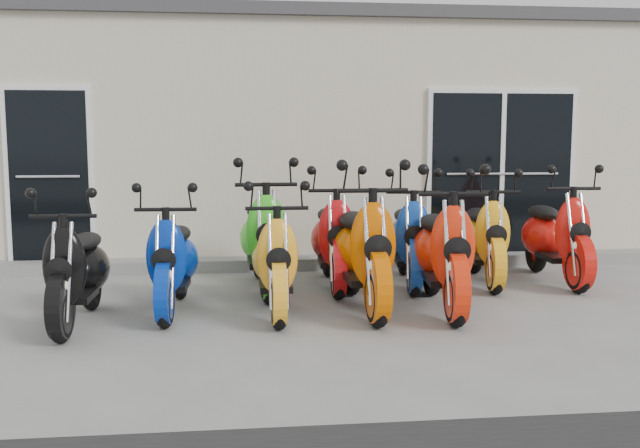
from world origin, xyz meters
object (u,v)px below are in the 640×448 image
at_px(scooter_front_red, 443,236).
at_px(scooter_back_green, 263,223).
at_px(scooter_back_blue, 409,226).
at_px(scooter_back_yellow, 485,225).
at_px(scooter_front_orange_b, 363,234).
at_px(scooter_front_blue, 172,246).
at_px(scooter_front_orange_a, 275,246).
at_px(scooter_front_black, 76,255).
at_px(scooter_back_red, 333,226).
at_px(scooter_back_extra, 556,223).

xyz_separation_m(scooter_front_red, scooter_back_green, (-1.71, 1.10, 0.02)).
bearing_deg(scooter_back_blue, scooter_back_yellow, 8.30).
distance_m(scooter_front_orange_b, scooter_back_green, 1.38).
distance_m(scooter_front_blue, scooter_front_orange_b, 1.84).
bearing_deg(scooter_front_orange_b, scooter_front_blue, 175.71).
height_order(scooter_front_blue, scooter_front_orange_b, scooter_front_orange_b).
bearing_deg(scooter_front_orange_a, scooter_front_red, -1.45).
relative_size(scooter_front_blue, scooter_back_blue, 0.95).
distance_m(scooter_front_black, scooter_front_red, 3.43).
distance_m(scooter_front_blue, scooter_front_red, 2.62).
distance_m(scooter_back_red, scooter_back_yellow, 1.77).
bearing_deg(scooter_front_orange_b, scooter_back_blue, 55.35).
height_order(scooter_back_yellow, scooter_back_extra, scooter_back_extra).
bearing_deg(scooter_back_red, scooter_back_extra, 2.31).
height_order(scooter_back_green, scooter_back_extra, scooter_back_green).
relative_size(scooter_back_green, scooter_back_extra, 1.07).
relative_size(scooter_front_orange_a, scooter_front_orange_b, 0.87).
xyz_separation_m(scooter_front_orange_b, scooter_front_red, (0.78, -0.09, -0.02)).
bearing_deg(scooter_back_red, scooter_front_orange_b, -79.65).
bearing_deg(scooter_back_extra, scooter_front_black, -162.87).
bearing_deg(scooter_back_blue, scooter_front_orange_b, -115.50).
relative_size(scooter_front_black, scooter_back_extra, 0.92).
relative_size(scooter_front_orange_a, scooter_back_extra, 0.94).
xyz_separation_m(scooter_front_black, scooter_back_red, (2.49, 1.35, 0.06)).
relative_size(scooter_front_blue, scooter_front_orange_a, 0.98).
xyz_separation_m(scooter_front_black, scooter_front_orange_a, (1.79, 0.22, 0.02)).
height_order(scooter_back_green, scooter_back_red, scooter_back_green).
bearing_deg(scooter_front_orange_a, scooter_back_green, 93.76).
xyz_separation_m(scooter_back_blue, scooter_back_yellow, (0.89, 0.01, -0.00)).
distance_m(scooter_back_green, scooter_back_red, 0.78).
relative_size(scooter_front_orange_a, scooter_back_red, 0.94).
distance_m(scooter_front_orange_a, scooter_back_yellow, 2.73).
bearing_deg(scooter_front_black, scooter_back_extra, 15.68).
height_order(scooter_front_black, scooter_front_orange_b, scooter_front_orange_b).
relative_size(scooter_front_black, scooter_back_green, 0.86).
distance_m(scooter_front_orange_b, scooter_back_blue, 1.32).
bearing_deg(scooter_back_yellow, scooter_back_blue, -171.58).
distance_m(scooter_front_blue, scooter_back_blue, 2.75).
bearing_deg(scooter_back_blue, scooter_back_extra, 7.22).
distance_m(scooter_front_red, scooter_back_extra, 2.05).
height_order(scooter_front_black, scooter_back_green, scooter_back_green).
distance_m(scooter_front_black, scooter_front_orange_a, 1.80).
bearing_deg(scooter_front_red, scooter_back_green, 152.93).
xyz_separation_m(scooter_front_red, scooter_back_red, (-0.93, 1.16, -0.03)).
bearing_deg(scooter_front_orange_a, scooter_back_extra, 18.53).
bearing_deg(scooter_front_orange_b, scooter_back_red, 96.85).
xyz_separation_m(scooter_front_orange_a, scooter_back_green, (-0.07, 1.06, 0.09)).
relative_size(scooter_back_red, scooter_back_extra, 1.00).
xyz_separation_m(scooter_front_orange_b, scooter_back_red, (-0.15, 1.07, -0.05)).
relative_size(scooter_front_orange_a, scooter_back_blue, 0.96).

